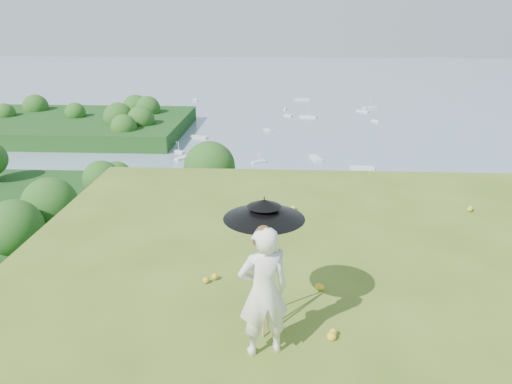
{
  "coord_description": "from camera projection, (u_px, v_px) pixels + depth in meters",
  "views": [
    {
      "loc": [
        -1.78,
        -7.24,
        4.41
      ],
      "look_at": [
        -2.26,
        1.5,
        1.26
      ],
      "focal_mm": 35.0,
      "sensor_mm": 36.0,
      "label": 1
    }
  ],
  "objects": [
    {
      "name": "forest_slope",
      "position": [
        296.0,
        360.0,
        50.92
      ],
      "size": [
        140.0,
        56.0,
        22.0
      ],
      "primitive_type": "cube",
      "color": "#0F3A11",
      "rests_on": "bay_water"
    },
    {
      "name": "slope_trees",
      "position": [
        300.0,
        235.0,
        46.17
      ],
      "size": [
        110.0,
        50.0,
        6.0
      ],
      "primitive_type": null,
      "color": "#265519",
      "rests_on": "forest_slope"
    },
    {
      "name": "peninsula",
      "position": [
        65.0,
        118.0,
        167.52
      ],
      "size": [
        90.0,
        60.0,
        12.0
      ],
      "primitive_type": null,
      "color": "#0F3A11",
      "rests_on": "bay_water"
    },
    {
      "name": "field_easel",
      "position": [
        264.0,
        276.0,
        7.19
      ],
      "size": [
        0.79,
        0.79,
        1.66
      ],
      "primitive_type": null,
      "rotation": [
        0.0,
        0.0,
        0.29
      ],
      "color": "#9F7042",
      "rests_on": "ground"
    },
    {
      "name": "painter_cap",
      "position": [
        264.0,
        230.0,
        6.28
      ],
      "size": [
        0.24,
        0.28,
        0.1
      ],
      "primitive_type": null,
      "rotation": [
        0.0,
        0.0,
        0.11
      ],
      "color": "#DD7979",
      "rests_on": "painter"
    },
    {
      "name": "sun_umbrella",
      "position": [
        264.0,
        219.0,
        6.92
      ],
      "size": [
        1.34,
        1.34,
        0.68
      ],
      "primitive_type": null,
      "rotation": [
        0.0,
        0.0,
        0.19
      ],
      "color": "black",
      "rests_on": "field_easel"
    },
    {
      "name": "ground",
      "position": [
        388.0,
        297.0,
        8.21
      ],
      "size": [
        14.0,
        14.0,
        0.0
      ],
      "primitive_type": "plane",
      "color": "#4B651D",
      "rests_on": "ground"
    },
    {
      "name": "wildflowers",
      "position": [
        385.0,
        286.0,
        8.42
      ],
      "size": [
        10.0,
        10.5,
        0.12
      ],
      "primitive_type": null,
      "color": "gold",
      "rests_on": "ground"
    },
    {
      "name": "shoreline_tier",
      "position": [
        291.0,
        248.0,
        90.86
      ],
      "size": [
        170.0,
        28.0,
        8.0
      ],
      "primitive_type": "cube",
      "color": "#6D6857",
      "rests_on": "bay_water"
    },
    {
      "name": "harbor_town",
      "position": [
        291.0,
        215.0,
        88.66
      ],
      "size": [
        110.0,
        22.0,
        5.0
      ],
      "primitive_type": null,
      "color": "beige",
      "rests_on": "shoreline_tier"
    },
    {
      "name": "moored_boats",
      "position": [
        252.0,
        130.0,
        171.5
      ],
      "size": [
        140.0,
        140.0,
        0.7
      ],
      "primitive_type": null,
      "color": "silver",
      "rests_on": "bay_water"
    },
    {
      "name": "painter",
      "position": [
        263.0,
        292.0,
        6.58
      ],
      "size": [
        0.79,
        0.64,
        1.88
      ],
      "primitive_type": "imported",
      "rotation": [
        0.0,
        0.0,
        3.45
      ],
      "color": "white",
      "rests_on": "ground"
    },
    {
      "name": "bay_water",
      "position": [
        287.0,
        96.0,
        245.18
      ],
      "size": [
        700.0,
        700.0,
        0.0
      ],
      "primitive_type": "plane",
      "color": "#7491A6",
      "rests_on": "ground"
    }
  ]
}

